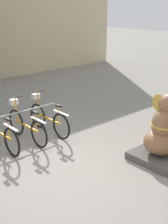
{
  "coord_description": "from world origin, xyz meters",
  "views": [
    {
      "loc": [
        -3.53,
        -4.66,
        3.37
      ],
      "look_at": [
        0.93,
        0.35,
        1.0
      ],
      "focal_mm": 50.0,
      "sensor_mm": 36.0,
      "label": 1
    }
  ],
  "objects_px": {
    "bicycle_1": "(0,132)",
    "bicycle_3": "(48,118)",
    "bicycle_2": "(26,125)",
    "elephant_statue": "(164,135)"
  },
  "relations": [
    {
      "from": "bicycle_1",
      "to": "bicycle_3",
      "type": "bearing_deg",
      "value": 0.59
    },
    {
      "from": "bicycle_2",
      "to": "bicycle_3",
      "type": "bearing_deg",
      "value": 3.84
    },
    {
      "from": "bicycle_1",
      "to": "bicycle_3",
      "type": "height_order",
      "value": "same"
    },
    {
      "from": "bicycle_1",
      "to": "bicycle_2",
      "type": "xyz_separation_m",
      "value": [
        0.72,
        -0.03,
        0.0
      ]
    },
    {
      "from": "bicycle_1",
      "to": "bicycle_3",
      "type": "distance_m",
      "value": 1.44
    },
    {
      "from": "bicycle_3",
      "to": "bicycle_2",
      "type": "bearing_deg",
      "value": -176.16
    },
    {
      "from": "bicycle_1",
      "to": "elephant_statue",
      "type": "xyz_separation_m",
      "value": [
        2.46,
        -2.95,
        0.18
      ]
    },
    {
      "from": "elephant_statue",
      "to": "bicycle_1",
      "type": "bearing_deg",
      "value": 129.84
    },
    {
      "from": "bicycle_3",
      "to": "elephant_statue",
      "type": "relative_size",
      "value": 1.0
    },
    {
      "from": "bicycle_2",
      "to": "bicycle_3",
      "type": "height_order",
      "value": "same"
    }
  ]
}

